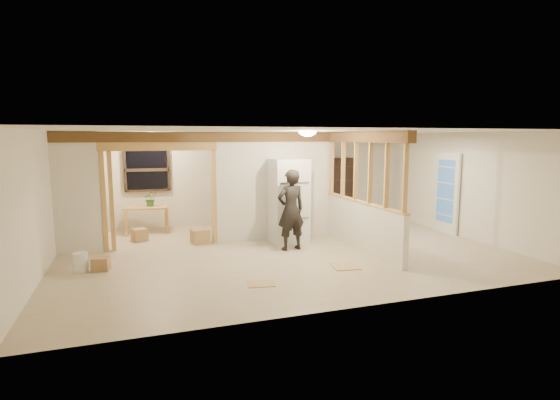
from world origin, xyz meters
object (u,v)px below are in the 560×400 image
object	(u,v)px
shop_vac	(80,225)
work_table	(147,220)
woman	(291,210)
refrigerator	(289,201)
bookshelf	(338,188)

from	to	relation	value
shop_vac	work_table	bearing A→B (deg)	2.79
work_table	woman	bearing A→B (deg)	-35.76
refrigerator	bookshelf	world-z (taller)	refrigerator
refrigerator	shop_vac	size ratio (longest dim) A/B	3.09
woman	shop_vac	size ratio (longest dim) A/B	2.79
woman	bookshelf	world-z (taller)	bookshelf
refrigerator	woman	xyz separation A→B (m)	(-0.20, -0.70, -0.09)
bookshelf	shop_vac	bearing A→B (deg)	-177.25
woman	work_table	distance (m)	3.96
woman	work_table	bearing A→B (deg)	-51.78
refrigerator	shop_vac	world-z (taller)	refrigerator
woman	work_table	size ratio (longest dim) A/B	1.63
refrigerator	shop_vac	bearing A→B (deg)	157.01
refrigerator	work_table	size ratio (longest dim) A/B	1.80
bookshelf	refrigerator	bearing A→B (deg)	-136.20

